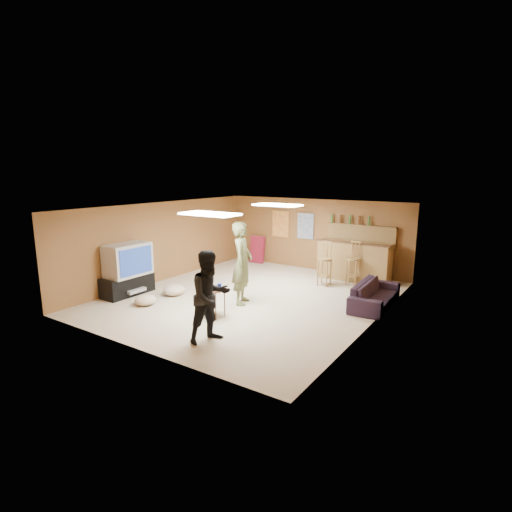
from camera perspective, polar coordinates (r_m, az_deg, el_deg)
The scene contains 32 objects.
ground at distance 9.81m, azimuth -0.65°, elevation -5.93°, with size 7.00×7.00×0.00m, color #B9A88D.
ceiling at distance 9.37m, azimuth -0.68°, elevation 6.99°, with size 6.00×7.00×0.02m, color silver.
wall_back at distance 12.53m, azimuth 8.37°, elevation 3.04°, with size 6.00×0.02×2.20m, color brown.
wall_front at distance 7.00m, azimuth -17.03°, elevation -4.40°, with size 6.00×0.02×2.20m, color brown.
wall_left at distance 11.46m, azimuth -13.19°, elevation 2.02°, with size 0.02×7.00×2.20m, color brown.
wall_right at distance 8.26m, azimuth 16.83°, elevation -1.92°, with size 0.02×7.00×2.20m, color brown.
tv_stand at distance 10.48m, azimuth -17.87°, elevation -3.92°, with size 0.55×1.30×0.50m, color black.
dvd_box at distance 10.34m, azimuth -17.06°, elevation -4.66°, with size 0.35×0.50×0.08m, color #B2B2B7.
tv_body at distance 10.27m, azimuth -17.85°, elevation -0.49°, with size 0.60×1.10×0.80m, color #B2B2B7.
tv_screen at distance 10.03m, azimuth -16.74°, elevation -0.71°, with size 0.02×0.95×0.65m, color navy.
bar_counter at distance 11.57m, azimuth 13.84°, elevation -0.69°, with size 2.00×0.60×1.10m, color brown.
bar_lip at distance 11.24m, azimuth 13.55°, elevation 1.82°, with size 2.10×0.12×0.05m, color #3C2213.
bar_shelf at distance 11.83m, azimuth 14.82°, elevation 4.21°, with size 2.00×0.18×0.05m, color brown.
bar_backing at distance 11.89m, azimuth 14.77°, elevation 2.79°, with size 2.00×0.14×0.60m, color brown.
poster_left at distance 13.01m, azimuth 3.53°, elevation 4.58°, with size 0.60×0.03×0.85m, color #BF3F26.
poster_right at distance 12.59m, azimuth 7.09°, elevation 4.26°, with size 0.55×0.03×0.80m, color #334C99.
folding_chair_stack at distance 13.43m, azimuth 0.19°, elevation 0.94°, with size 0.50×0.14×0.90m, color maroon.
ceiling_panel_front at distance 8.18m, azimuth -6.62°, elevation 5.99°, with size 1.20×0.60×0.04m, color white.
ceiling_panel_back at distance 10.38m, azimuth 3.07°, elevation 7.28°, with size 1.20×0.60×0.04m, color white.
person_olive at distance 9.15m, azimuth -1.99°, elevation -1.03°, with size 0.70×0.46×1.91m, color #5D6239.
person_black at distance 7.16m, azimuth -6.56°, elevation -5.79°, with size 0.81×0.63×1.67m, color black.
sofa at distance 9.52m, azimuth 16.64°, elevation -5.27°, with size 1.86×0.73×0.54m, color black.
tray_table at distance 8.51m, azimuth -6.20°, elevation -6.66°, with size 0.47×0.37×0.61m, color #3C2213.
cup_red_near at distance 8.50m, azimuth -6.75°, elevation -4.13°, with size 0.09×0.09×0.12m, color red.
cup_red_far at distance 8.27m, azimuth -6.29°, elevation -4.61°, with size 0.08×0.08×0.11m, color red.
cup_blue at distance 8.38m, azimuth -5.25°, elevation -4.33°, with size 0.09×0.09×0.12m, color navy.
bar_stool_left at distance 10.84m, azimuth 9.77°, elevation -1.06°, with size 0.38×0.38×1.21m, color brown, non-canonical shape.
bar_stool_right at distance 11.05m, azimuth 13.69°, elevation -1.13°, with size 0.36×0.36×1.15m, color brown, non-canonical shape.
cushion_near_tv at distance 10.18m, azimuth -11.65°, elevation -4.78°, with size 0.55×0.55×0.25m, color tan.
cushion_mid at distance 10.02m, azimuth -7.27°, elevation -5.10°, with size 0.40×0.40×0.18m, color tan.
cushion_far at distance 9.59m, azimuth -15.51°, elevation -6.09°, with size 0.49×0.49×0.22m, color tan.
bottle_row at distance 11.91m, azimuth 13.27°, elevation 5.08°, with size 1.20×0.08×0.26m, color #3F7233, non-canonical shape.
Camera 1 is at (5.25, -7.72, 3.00)m, focal length 28.00 mm.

